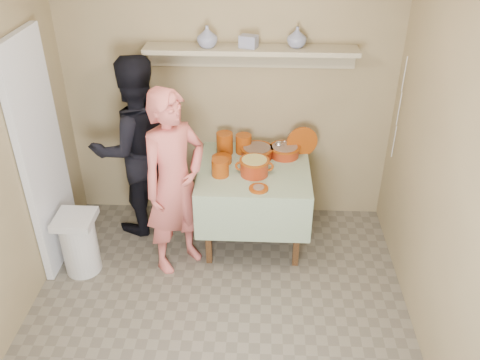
# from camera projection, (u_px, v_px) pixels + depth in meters

# --- Properties ---
(ground) EXTENTS (3.50, 3.50, 0.00)m
(ground) POSITION_uv_depth(u_px,v_px,m) (215.00, 342.00, 3.75)
(ground) COLOR #696152
(ground) RESTS_ON ground
(tile_panel) EXTENTS (0.06, 0.70, 2.00)m
(tile_panel) POSITION_uv_depth(u_px,v_px,m) (42.00, 157.00, 4.10)
(tile_panel) COLOR silver
(tile_panel) RESTS_ON ground
(plate_stack_a) EXTENTS (0.15, 0.15, 0.20)m
(plate_stack_a) POSITION_uv_depth(u_px,v_px,m) (225.00, 143.00, 4.62)
(plate_stack_a) COLOR #7F3009
(plate_stack_a) RESTS_ON serving_table
(plate_stack_b) EXTENTS (0.15, 0.15, 0.17)m
(plate_stack_b) POSITION_uv_depth(u_px,v_px,m) (244.00, 144.00, 4.63)
(plate_stack_b) COLOR #7F3009
(plate_stack_b) RESTS_ON serving_table
(bowl_stack) EXTENTS (0.15, 0.15, 0.15)m
(bowl_stack) POSITION_uv_depth(u_px,v_px,m) (220.00, 168.00, 4.29)
(bowl_stack) COLOR #7F3009
(bowl_stack) RESTS_ON serving_table
(empty_bowl) EXTENTS (0.18, 0.18, 0.05)m
(empty_bowl) POSITION_uv_depth(u_px,v_px,m) (222.00, 159.00, 4.51)
(empty_bowl) COLOR #7F3009
(empty_bowl) RESTS_ON serving_table
(propped_lid) EXTENTS (0.29, 0.09, 0.29)m
(propped_lid) POSITION_uv_depth(u_px,v_px,m) (302.00, 142.00, 4.60)
(propped_lid) COLOR #7F3009
(propped_lid) RESTS_ON serving_table
(vase_right) EXTENTS (0.19, 0.19, 0.17)m
(vase_right) POSITION_uv_depth(u_px,v_px,m) (297.00, 37.00, 4.19)
(vase_right) COLOR navy
(vase_right) RESTS_ON wall_shelf
(vase_left) EXTENTS (0.24, 0.24, 0.18)m
(vase_left) POSITION_uv_depth(u_px,v_px,m) (207.00, 37.00, 4.19)
(vase_left) COLOR navy
(vase_left) RESTS_ON wall_shelf
(ceramic_box) EXTENTS (0.17, 0.14, 0.10)m
(ceramic_box) POSITION_uv_depth(u_px,v_px,m) (249.00, 41.00, 4.20)
(ceramic_box) COLOR navy
(ceramic_box) RESTS_ON wall_shelf
(person_cook) EXTENTS (0.69, 0.69, 1.62)m
(person_cook) POSITION_uv_depth(u_px,v_px,m) (175.00, 183.00, 4.12)
(person_cook) COLOR #CB5D57
(person_cook) RESTS_ON ground
(person_helper) EXTENTS (1.04, 0.97, 1.70)m
(person_helper) POSITION_uv_depth(u_px,v_px,m) (137.00, 147.00, 4.57)
(person_helper) COLOR black
(person_helper) RESTS_ON ground
(room_shell) EXTENTS (3.04, 3.54, 2.62)m
(room_shell) POSITION_uv_depth(u_px,v_px,m) (208.00, 149.00, 2.92)
(room_shell) COLOR #93815A
(room_shell) RESTS_ON ground
(serving_table) EXTENTS (0.97, 0.97, 0.76)m
(serving_table) POSITION_uv_depth(u_px,v_px,m) (254.00, 179.00, 4.50)
(serving_table) COLOR #4C2D16
(serving_table) RESTS_ON ground
(cazuela_meat_a) EXTENTS (0.30, 0.30, 0.10)m
(cazuela_meat_a) POSITION_uv_depth(u_px,v_px,m) (257.00, 151.00, 4.57)
(cazuela_meat_a) COLOR maroon
(cazuela_meat_a) RESTS_ON serving_table
(cazuela_meat_b) EXTENTS (0.28, 0.28, 0.10)m
(cazuela_meat_b) POSITION_uv_depth(u_px,v_px,m) (285.00, 150.00, 4.59)
(cazuela_meat_b) COLOR maroon
(cazuela_meat_b) RESTS_ON serving_table
(ladle) EXTENTS (0.08, 0.26, 0.19)m
(ladle) POSITION_uv_depth(u_px,v_px,m) (279.00, 145.00, 4.57)
(ladle) COLOR silver
(ladle) RESTS_ON cazuela_meat_b
(cazuela_rice) EXTENTS (0.33, 0.25, 0.14)m
(cazuela_rice) POSITION_uv_depth(u_px,v_px,m) (254.00, 166.00, 4.29)
(cazuela_rice) COLOR maroon
(cazuela_rice) RESTS_ON serving_table
(front_plate) EXTENTS (0.16, 0.16, 0.03)m
(front_plate) POSITION_uv_depth(u_px,v_px,m) (259.00, 188.00, 4.12)
(front_plate) COLOR #7F3009
(front_plate) RESTS_ON serving_table
(wall_shelf) EXTENTS (1.80, 0.25, 0.21)m
(wall_shelf) POSITION_uv_depth(u_px,v_px,m) (251.00, 52.00, 4.28)
(wall_shelf) COLOR tan
(wall_shelf) RESTS_ON room_shell
(trash_bin) EXTENTS (0.32, 0.32, 0.56)m
(trash_bin) POSITION_uv_depth(u_px,v_px,m) (79.00, 243.00, 4.30)
(trash_bin) COLOR silver
(trash_bin) RESTS_ON ground
(electrical_cord) EXTENTS (0.01, 0.05, 0.90)m
(electrical_cord) POSITION_uv_depth(u_px,v_px,m) (399.00, 109.00, 4.31)
(electrical_cord) COLOR silver
(electrical_cord) RESTS_ON wall_shelf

